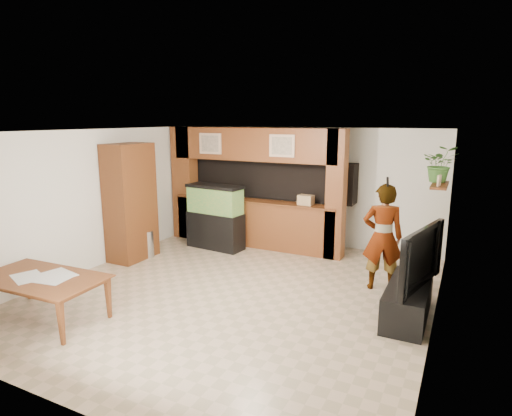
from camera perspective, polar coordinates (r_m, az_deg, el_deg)
The scene contains 22 objects.
floor at distance 7.16m, azimuth -2.80°, elevation -11.09°, with size 6.50×6.50×0.00m, color tan.
ceiling at distance 6.60m, azimuth -3.03°, elevation 10.18°, with size 6.50×6.50×0.00m, color white.
wall_back at distance 9.68m, azimuth 6.54°, elevation 2.93°, with size 6.00×6.00×0.00m, color silver.
wall_left at distance 8.61m, azimuth -20.61°, elevation 1.12°, with size 6.50×6.50×0.00m, color silver.
wall_right at distance 5.95m, azimuth 23.28°, elevation -3.67°, with size 6.50×6.50×0.00m, color silver.
partition at distance 9.49m, azimuth -0.14°, elevation 2.90°, with size 4.20×0.99×2.60m.
wall_clock at distance 9.21m, azimuth -16.20°, elevation 5.84°, with size 0.05×0.25×0.25m.
wall_shelf at distance 7.79m, azimuth 23.30°, elevation 2.83°, with size 0.25×0.90×0.04m, color brown.
pantry_cabinet at distance 8.84m, azimuth -16.40°, elevation 0.74°, with size 0.58×0.95×2.32m, color brown.
trash_can at distance 9.08m, azimuth -14.39°, elevation -4.62°, with size 0.30×0.30×0.55m, color #B2B2B7.
aquarium at distance 9.32m, azimuth -5.44°, elevation -1.26°, with size 1.26×0.47×1.40m.
tv_stand at distance 6.59m, azimuth 19.59°, elevation -11.56°, with size 0.55×1.49×0.50m, color black.
television at distance 6.36m, azimuth 20.01°, elevation -5.99°, with size 1.47×0.19×0.84m, color black.
photo_frame at distance 7.49m, azimuth 23.23°, elevation 3.37°, with size 0.03×0.14×0.18m, color tan.
potted_plant at distance 7.95m, azimuth 23.37°, elevation 5.41°, with size 0.56×0.49×0.62m, color #3B6F2C.
person at distance 7.30m, azimuth 16.52°, elevation -3.75°, with size 0.65×0.43×1.78m, color tan.
microphone at distance 6.95m, azimuth 17.15°, elevation 3.34°, with size 0.04×0.04×0.17m, color black.
dining_table at distance 6.81m, azimuth -26.80°, elevation -10.80°, with size 1.80×1.00×0.63m, color brown.
newspaper_a at distance 6.79m, azimuth -28.13°, elevation -8.12°, with size 0.49×0.36×0.01m, color silver.
newspaper_b at distance 6.58m, azimuth -25.74°, elevation -8.50°, with size 0.50×0.37×0.01m, color silver.
newspaper_c at distance 6.70m, azimuth -24.90°, elevation -8.06°, with size 0.50×0.36×0.01m, color silver.
counter_box at distance 8.86m, azimuth 6.66°, elevation 1.06°, with size 0.31×0.21×0.21m, color #A28158.
Camera 1 is at (3.23, -5.75, 2.80)m, focal length 30.00 mm.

